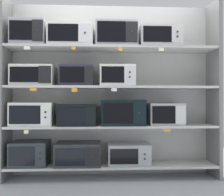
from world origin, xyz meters
TOP-DOWN VIEW (x-y plane):
  - back_panel at (0.00, 0.22)m, footprint 2.88×0.04m
  - upright_left at (-1.37, 0.00)m, footprint 0.05×0.40m
  - upright_right at (1.37, 0.00)m, footprint 0.05×0.40m
  - shelf_0 at (0.00, 0.00)m, footprint 2.68×0.40m
  - microwave_0 at (-1.05, -0.00)m, footprint 0.46×0.39m
  - microwave_1 at (-0.44, -0.00)m, footprint 0.57×0.44m
  - microwave_2 at (0.22, -0.00)m, footprint 0.54×0.35m
  - shelf_1 at (0.00, 0.00)m, footprint 2.68×0.40m
  - microwave_3 at (-1.02, -0.00)m, footprint 0.53×0.38m
  - microwave_4 at (-0.45, -0.00)m, footprint 0.49×0.43m
  - microwave_5 at (0.14, -0.00)m, footprint 0.56×0.44m
  - microwave_6 at (0.70, -0.00)m, footprint 0.45×0.36m
  - price_tag_0 at (-1.05, -0.20)m, footprint 0.06×0.00m
  - price_tag_1 at (0.67, -0.20)m, footprint 0.08×0.00m
  - shelf_2 at (0.00, 0.00)m, footprint 2.68×0.40m
  - microwave_7 at (-1.02, -0.00)m, footprint 0.53×0.34m
  - microwave_8 at (-0.46, -0.00)m, footprint 0.43×0.36m
  - microwave_9 at (0.06, -0.00)m, footprint 0.45×0.43m
  - price_tag_2 at (-0.97, -0.20)m, footprint 0.08×0.00m
  - price_tag_3 at (-0.47, -0.20)m, footprint 0.07×0.00m
  - price_tag_4 at (0.01, -0.20)m, footprint 0.07×0.00m
  - shelf_3 at (0.00, 0.00)m, footprint 2.68×0.40m
  - microwave_10 at (-1.07, -0.00)m, footprint 0.43×0.37m
  - microwave_11 at (-0.53, -0.00)m, footprint 0.57×0.40m
  - microwave_12 at (0.05, -0.00)m, footprint 0.54×0.38m
  - microwave_13 at (0.62, -0.00)m, footprint 0.53×0.44m
  - price_tag_5 at (-1.04, -0.20)m, footprint 0.08×0.00m
  - price_tag_6 at (-0.48, -0.20)m, footprint 0.05×0.00m
  - price_tag_7 at (0.09, -0.20)m, footprint 0.05×0.00m
  - price_tag_8 at (0.60, -0.20)m, footprint 0.07×0.00m

SIDE VIEW (x-z plane):
  - shelf_0 at x=0.00m, z-range 0.15..0.18m
  - microwave_2 at x=0.22m, z-range 0.18..0.45m
  - microwave_1 at x=-0.44m, z-range 0.18..0.47m
  - microwave_0 at x=-1.05m, z-range 0.18..0.49m
  - price_tag_0 at x=-1.05m, z-range 0.61..0.66m
  - price_tag_1 at x=0.67m, z-range 0.62..0.66m
  - shelf_1 at x=0.00m, z-range 0.66..0.69m
  - microwave_4 at x=-0.45m, z-range 0.69..0.96m
  - microwave_6 at x=0.70m, z-range 0.69..0.97m
  - microwave_3 at x=-1.02m, z-range 0.69..0.98m
  - microwave_5 at x=0.14m, z-range 0.69..1.02m
  - price_tag_3 at x=-0.47m, z-range 1.12..1.16m
  - price_tag_4 at x=0.01m, z-range 1.13..1.16m
  - price_tag_2 at x=-0.97m, z-range 1.13..1.16m
  - back_panel at x=0.00m, z-range 0.00..2.33m
  - upright_left at x=-1.37m, z-range 0.00..2.33m
  - upright_right at x=1.37m, z-range 0.00..2.33m
  - shelf_2 at x=0.00m, z-range 1.17..1.20m
  - microwave_8 at x=-0.46m, z-range 1.20..1.46m
  - microwave_7 at x=-1.02m, z-range 1.20..1.46m
  - microwave_9 at x=0.06m, z-range 1.20..1.46m
  - price_tag_7 at x=0.09m, z-range 1.63..1.67m
  - price_tag_8 at x=0.60m, z-range 1.63..1.67m
  - price_tag_5 at x=-1.04m, z-range 1.63..1.67m
  - price_tag_6 at x=-0.48m, z-range 1.64..1.67m
  - shelf_3 at x=0.00m, z-range 1.68..1.71m
  - microwave_13 at x=0.62m, z-range 1.71..1.97m
  - microwave_11 at x=-0.53m, z-range 1.71..1.98m
  - microwave_12 at x=0.05m, z-range 1.71..2.03m
  - microwave_10 at x=-1.07m, z-range 1.71..2.04m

